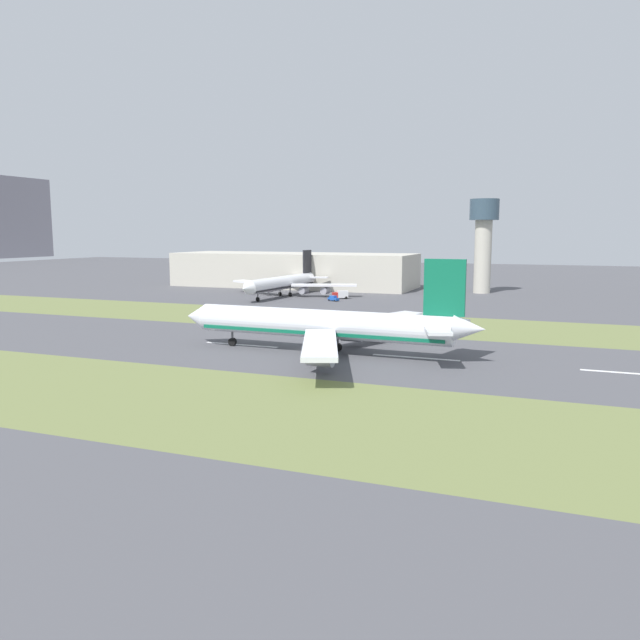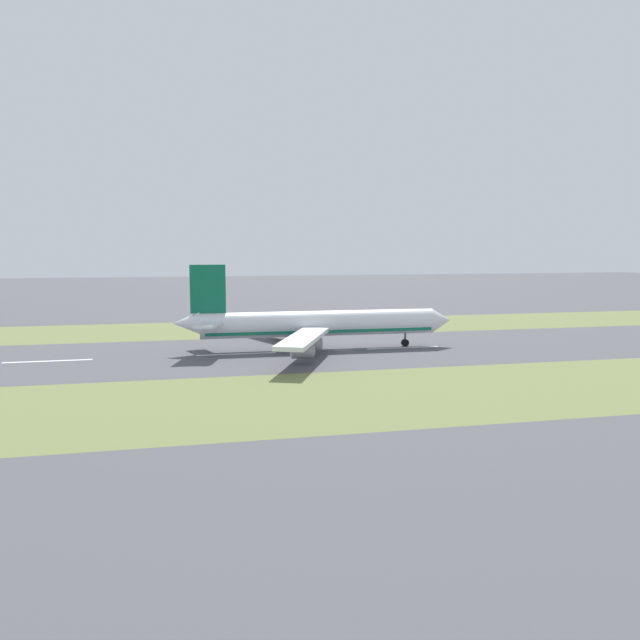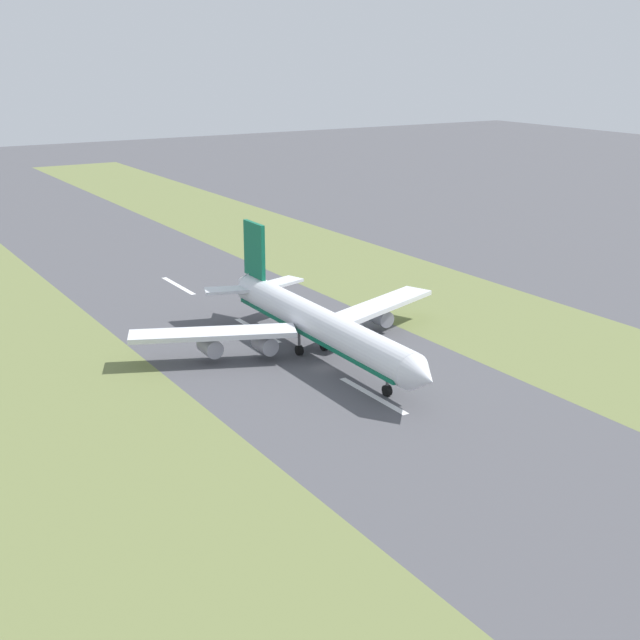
# 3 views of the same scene
# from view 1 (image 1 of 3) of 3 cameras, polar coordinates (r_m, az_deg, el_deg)

# --- Properties ---
(ground_plane) EXTENTS (800.00, 800.00, 0.00)m
(ground_plane) POSITION_cam_1_polar(r_m,az_deg,el_deg) (136.05, -1.66, -2.69)
(ground_plane) COLOR #4C4C51
(grass_median_west) EXTENTS (40.00, 600.00, 0.01)m
(grass_median_west) POSITION_cam_1_polar(r_m,az_deg,el_deg) (97.27, -12.15, -7.21)
(grass_median_west) COLOR olive
(grass_median_west) RESTS_ON ground
(grass_median_east) EXTENTS (40.00, 600.00, 0.01)m
(grass_median_east) POSITION_cam_1_polar(r_m,az_deg,el_deg) (177.79, 4.01, -0.17)
(grass_median_east) COLOR olive
(grass_median_east) RESTS_ON ground
(centreline_dash_near) EXTENTS (1.20, 18.00, 0.01)m
(centreline_dash_near) POSITION_cam_1_polar(r_m,az_deg,el_deg) (126.26, 26.78, -4.39)
(centreline_dash_near) COLOR silver
(centreline_dash_near) RESTS_ON ground
(centreline_dash_mid) EXTENTS (1.20, 18.00, 0.01)m
(centreline_dash_mid) POSITION_cam_1_polar(r_m,az_deg,el_deg) (128.51, 8.73, -3.41)
(centreline_dash_mid) COLOR silver
(centreline_dash_mid) RESTS_ON ground
(centreline_dash_far) EXTENTS (1.20, 18.00, 0.01)m
(centreline_dash_far) POSITION_cam_1_polar(r_m,az_deg,el_deg) (142.44, -7.18, -2.26)
(centreline_dash_far) COLOR silver
(centreline_dash_far) RESTS_ON ground
(airplane_main_jet) EXTENTS (64.12, 67.09, 20.20)m
(airplane_main_jet) POSITION_cam_1_polar(r_m,az_deg,el_deg) (130.34, 0.77, -0.47)
(airplane_main_jet) COLOR silver
(airplane_main_jet) RESTS_ON ground
(terminal_building) EXTENTS (36.00, 112.92, 15.65)m
(terminal_building) POSITION_cam_1_polar(r_m,az_deg,el_deg) (293.63, -2.43, 4.60)
(terminal_building) COLOR #BCB7A8
(terminal_building) RESTS_ON ground
(control_tower) EXTENTS (12.00, 12.00, 38.95)m
(control_tower) POSITION_cam_1_polar(r_m,az_deg,el_deg) (269.95, 14.72, 7.49)
(control_tower) COLOR #BCB7A8
(control_tower) RESTS_ON ground
(airplane_parked_apron) EXTENTS (59.41, 56.59, 17.86)m
(airplane_parked_apron) POSITION_cam_1_polar(r_m,az_deg,el_deg) (248.33, -3.33, 3.39)
(airplane_parked_apron) COLOR white
(airplane_parked_apron) RESTS_ON ground
(service_truck) EXTENTS (4.98, 6.27, 3.10)m
(service_truck) POSITION_cam_1_polar(r_m,az_deg,el_deg) (238.92, 1.89, 2.34)
(service_truck) COLOR #B2231E
(service_truck) RESTS_ON ground
(apron_car) EXTENTS (3.46, 4.75, 2.03)m
(apron_car) POSITION_cam_1_polar(r_m,az_deg,el_deg) (231.44, 1.23, 1.99)
(apron_car) COLOR #1E51B2
(apron_car) RESTS_ON ground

